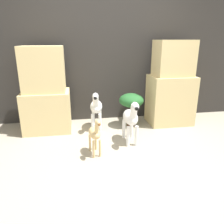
{
  "coord_description": "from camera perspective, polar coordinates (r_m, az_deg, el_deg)",
  "views": [
    {
      "loc": [
        -0.58,
        -2.47,
        1.48
      ],
      "look_at": [
        -0.04,
        0.79,
        0.38
      ],
      "focal_mm": 35.0,
      "sensor_mm": 36.0,
      "label": 1
    }
  ],
  "objects": [
    {
      "name": "wall_back",
      "position": [
        4.14,
        -1.31,
        13.11
      ],
      "size": [
        6.4,
        0.08,
        2.2
      ],
      "color": "#2D2B28",
      "rests_on": "ground_plane"
    },
    {
      "name": "potted_palm_front",
      "position": [
        3.82,
        5.07,
        2.79
      ],
      "size": [
        0.43,
        0.43,
        0.59
      ],
      "color": "#513323",
      "rests_on": "ground_plane"
    },
    {
      "name": "zebra_left",
      "position": [
        3.71,
        -4.16,
        1.31
      ],
      "size": [
        0.25,
        0.57,
        0.69
      ],
      "color": "white",
      "rests_on": "ground_plane"
    },
    {
      "name": "zebra_right",
      "position": [
        3.2,
        4.96,
        -1.53
      ],
      "size": [
        0.21,
        0.56,
        0.69
      ],
      "color": "white",
      "rests_on": "ground_plane"
    },
    {
      "name": "ground_plane",
      "position": [
        2.93,
        3.44,
        -11.94
      ],
      "size": [
        14.0,
        14.0,
        0.0
      ],
      "primitive_type": "plane",
      "color": "#9E937F"
    },
    {
      "name": "rock_pillar_left",
      "position": [
        3.75,
        -16.98,
        4.65
      ],
      "size": [
        0.76,
        0.56,
        1.39
      ],
      "color": "#DBC184",
      "rests_on": "ground_plane"
    },
    {
      "name": "giraffe_figurine",
      "position": [
        2.89,
        -4.5,
        -5.53
      ],
      "size": [
        0.19,
        0.41,
        0.56
      ],
      "color": "tan",
      "rests_on": "ground_plane"
    },
    {
      "name": "rock_pillar_right",
      "position": [
        4.07,
        15.18,
        6.33
      ],
      "size": [
        0.76,
        0.56,
        1.48
      ],
      "color": "#DBC184",
      "rests_on": "ground_plane"
    }
  ]
}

